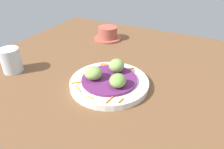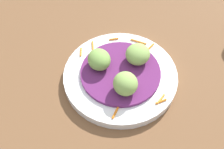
{
  "view_description": "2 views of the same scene",
  "coord_description": "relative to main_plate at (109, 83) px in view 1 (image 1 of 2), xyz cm",
  "views": [
    {
      "loc": [
        47.2,
        21.92,
        38.2
      ],
      "look_at": [
        0.61,
        -1.89,
        6.17
      ],
      "focal_mm": 33.43,
      "sensor_mm": 36.0,
      "label": 1
    },
    {
      "loc": [
        -33.19,
        6.0,
        49.7
      ],
      "look_at": [
        -0.02,
        -0.83,
        4.9
      ],
      "focal_mm": 44.34,
      "sensor_mm": 36.0,
      "label": 2
    }
  ],
  "objects": [
    {
      "name": "terracotta_bowl",
      "position": [
        -33.21,
        -18.27,
        1.6
      ],
      "size": [
        12.52,
        12.52,
        5.72
      ],
      "color": "#A85142",
      "rests_on": "table_surface"
    },
    {
      "name": "table_surface",
      "position": [
        -0.68,
        2.77,
        -1.93
      ],
      "size": [
        110.0,
        110.0,
        2.0
      ],
      "primitive_type": "cube",
      "color": "brown",
      "rests_on": "ground"
    },
    {
      "name": "water_glass",
      "position": [
        7.0,
        -33.29,
        3.15
      ],
      "size": [
        6.54,
        6.54,
        8.15
      ],
      "primitive_type": "cylinder",
      "color": "silver",
      "rests_on": "table_surface"
    },
    {
      "name": "carrot_garnish",
      "position": [
        2.0,
        -1.82,
        1.13
      ],
      "size": [
        20.29,
        16.99,
        0.4
      ],
      "color": "orange",
      "rests_on": "main_plate"
    },
    {
      "name": "main_plate",
      "position": [
        0.0,
        0.0,
        0.0
      ],
      "size": [
        23.86,
        23.86,
        1.86
      ],
      "primitive_type": "cylinder",
      "color": "white",
      "rests_on": "table_surface"
    },
    {
      "name": "cabbage_bed",
      "position": [
        -0.0,
        0.0,
        1.3
      ],
      "size": [
        16.69,
        16.69,
        0.75
      ],
      "primitive_type": "cylinder",
      "color": "#60235B",
      "rests_on": "main_plate"
    },
    {
      "name": "guac_scoop_right",
      "position": [
        -4.68,
        0.15,
        3.77
      ],
      "size": [
        5.29,
        5.03,
        4.18
      ],
      "primitive_type": "ellipsoid",
      "rotation": [
        0.0,
        0.0,
        4.66
      ],
      "color": "#84A851",
      "rests_on": "cabbage_bed"
    },
    {
      "name": "guac_scoop_center",
      "position": [
        2.47,
        3.98,
        3.51
      ],
      "size": [
        5.88,
        5.36,
        3.67
      ],
      "primitive_type": "ellipsoid",
      "rotation": [
        0.0,
        0.0,
        1.71
      ],
      "color": "#759E47",
      "rests_on": "cabbage_bed"
    },
    {
      "name": "guac_scoop_left",
      "position": [
        2.22,
        -4.13,
        3.58
      ],
      "size": [
        7.28,
        7.23,
        3.81
      ],
      "primitive_type": "ellipsoid",
      "rotation": [
        0.0,
        0.0,
        2.51
      ],
      "color": "#84A851",
      "rests_on": "cabbage_bed"
    }
  ]
}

